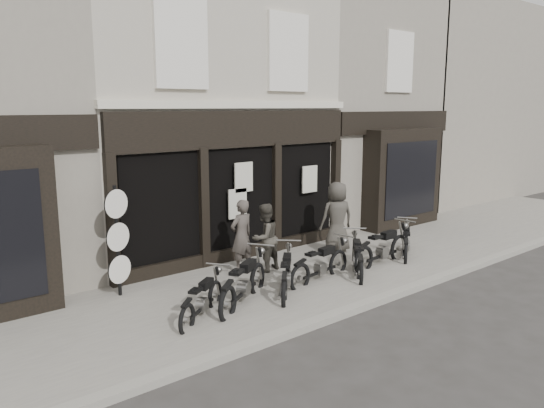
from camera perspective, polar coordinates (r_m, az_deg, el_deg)
ground_plane at (r=11.85m, az=5.26°, el=-9.37°), size 90.00×90.00×0.00m
pavement at (r=12.44m, az=2.32°, el=-8.05°), size 30.00×4.20×0.12m
kerb at (r=11.03m, az=9.93°, el=-10.65°), size 30.00×0.25×0.13m
central_building at (r=15.91m, az=-10.04°, el=10.57°), size 7.30×6.22×8.34m
neighbour_right at (r=19.81m, az=6.47°, el=10.50°), size 5.60×6.73×8.34m
filler_right at (r=26.35m, az=18.90°, el=10.12°), size 11.00×6.00×8.20m
motorcycle_0 at (r=10.24m, az=-7.52°, el=-10.53°), size 1.66×1.25×0.90m
motorcycle_1 at (r=10.79m, az=-3.04°, el=-8.91°), size 2.05×1.43×1.09m
motorcycle_2 at (r=11.44m, az=1.55°, el=-7.93°), size 1.65×1.68×1.01m
motorcycle_3 at (r=12.20m, az=5.24°, el=-6.79°), size 2.09×0.62×1.00m
motorcycle_4 at (r=12.85m, az=9.17°, el=-6.01°), size 1.61×1.66×1.00m
motorcycle_5 at (r=13.62m, az=11.81°, el=-4.98°), size 2.29×0.62×1.09m
motorcycle_6 at (r=14.60m, az=14.22°, el=-4.26°), size 1.73×1.38×0.96m
man_left at (r=12.57m, az=-3.29°, el=-3.45°), size 0.67×0.47×1.74m
man_centre at (r=12.61m, az=-0.80°, el=-3.64°), size 0.89×0.75×1.64m
man_right at (r=14.31m, az=6.99°, el=-1.42°), size 1.07×0.86×1.92m
advert_sign_post at (r=11.36m, az=-16.22°, el=-4.34°), size 0.58×0.38×2.44m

